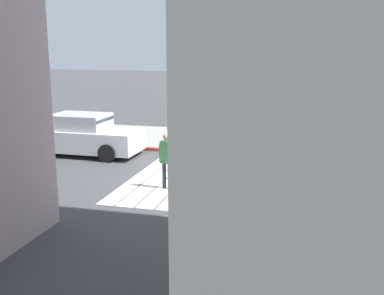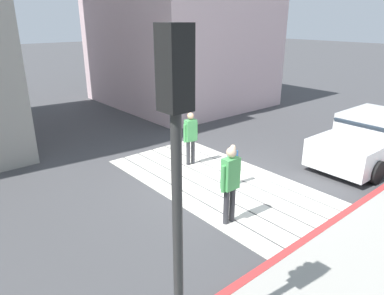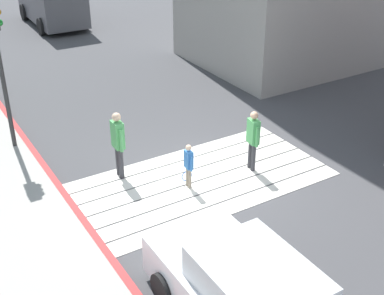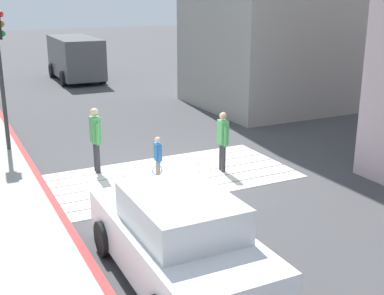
{
  "view_description": "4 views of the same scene",
  "coord_description": "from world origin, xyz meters",
  "px_view_note": "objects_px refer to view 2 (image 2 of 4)",
  "views": [
    {
      "loc": [
        13.8,
        3.75,
        4.11
      ],
      "look_at": [
        -0.03,
        0.18,
        0.96
      ],
      "focal_mm": 43.32,
      "sensor_mm": 36.0,
      "label": 1
    },
    {
      "loc": [
        -6.34,
        6.24,
        4.28
      ],
      "look_at": [
        0.41,
        0.55,
        1.01
      ],
      "focal_mm": 32.96,
      "sensor_mm": 36.0,
      "label": 2
    },
    {
      "loc": [
        -6.12,
        -9.49,
        6.98
      ],
      "look_at": [
        -0.29,
        0.02,
        1.0
      ],
      "focal_mm": 48.86,
      "sensor_mm": 36.0,
      "label": 3
    },
    {
      "loc": [
        -5.21,
        -11.53,
        4.67
      ],
      "look_at": [
        0.53,
        -0.07,
        0.75
      ],
      "focal_mm": 47.31,
      "sensor_mm": 36.0,
      "label": 4
    }
  ],
  "objects_px": {
    "traffic_light_corner": "(175,144)",
    "pedestrian_adult_trailing": "(230,180)",
    "car_parked_near_curb": "(369,139)",
    "pedestrian_adult_lead": "(191,135)",
    "pedestrian_child_with_racket": "(232,164)"
  },
  "relations": [
    {
      "from": "traffic_light_corner",
      "to": "pedestrian_adult_trailing",
      "type": "bearing_deg",
      "value": -56.79
    },
    {
      "from": "car_parked_near_curb",
      "to": "traffic_light_corner",
      "type": "height_order",
      "value": "traffic_light_corner"
    },
    {
      "from": "traffic_light_corner",
      "to": "pedestrian_adult_lead",
      "type": "bearing_deg",
      "value": -41.27
    },
    {
      "from": "traffic_light_corner",
      "to": "car_parked_near_curb",
      "type": "bearing_deg",
      "value": -79.77
    },
    {
      "from": "car_parked_near_curb",
      "to": "pedestrian_adult_lead",
      "type": "relative_size",
      "value": 2.61
    },
    {
      "from": "traffic_light_corner",
      "to": "pedestrian_adult_lead",
      "type": "xyz_separation_m",
      "value": [
        4.97,
        -4.36,
        -2.08
      ]
    },
    {
      "from": "pedestrian_adult_lead",
      "to": "pedestrian_child_with_racket",
      "type": "height_order",
      "value": "pedestrian_adult_lead"
    },
    {
      "from": "car_parked_near_curb",
      "to": "pedestrian_adult_trailing",
      "type": "distance_m",
      "value": 5.87
    },
    {
      "from": "pedestrian_adult_lead",
      "to": "pedestrian_child_with_racket",
      "type": "relative_size",
      "value": 1.4
    },
    {
      "from": "car_parked_near_curb",
      "to": "pedestrian_child_with_racket",
      "type": "height_order",
      "value": "car_parked_near_curb"
    },
    {
      "from": "pedestrian_adult_trailing",
      "to": "pedestrian_adult_lead",
      "type": "bearing_deg",
      "value": -25.51
    },
    {
      "from": "pedestrian_adult_lead",
      "to": "pedestrian_child_with_racket",
      "type": "distance_m",
      "value": 1.88
    },
    {
      "from": "pedestrian_adult_trailing",
      "to": "pedestrian_child_with_racket",
      "type": "xyz_separation_m",
      "value": [
        1.22,
        -1.35,
        -0.38
      ]
    },
    {
      "from": "car_parked_near_curb",
      "to": "pedestrian_adult_trailing",
      "type": "relative_size",
      "value": 2.42
    },
    {
      "from": "pedestrian_adult_trailing",
      "to": "traffic_light_corner",
      "type": "bearing_deg",
      "value": 123.21
    }
  ]
}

